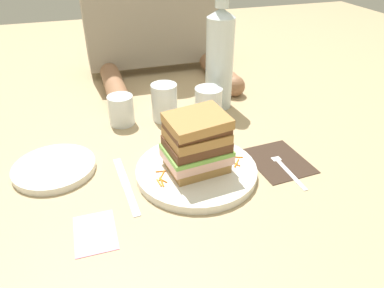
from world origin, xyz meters
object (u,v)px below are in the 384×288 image
object	(u,v)px
juice_glass	(208,107)
water_bottle	(220,59)
main_plate	(196,171)
sandwich	(197,143)
knife	(127,186)
fork	(283,165)
empty_tumbler_1	(121,110)
empty_tumbler_0	(164,102)
side_plate	(54,168)
diner_across	(154,4)
napkin_pink	(95,232)
napkin_dark	(278,161)

from	to	relation	value
juice_glass	water_bottle	world-z (taller)	water_bottle
main_plate	sandwich	xyz separation A→B (m)	(-0.00, -0.00, 0.07)
main_plate	knife	world-z (taller)	main_plate
main_plate	fork	distance (m)	0.19
main_plate	fork	bearing A→B (deg)	-9.77
main_plate	empty_tumbler_1	bearing A→B (deg)	112.63
knife	empty_tumbler_1	distance (m)	0.28
sandwich	empty_tumbler_0	distance (m)	0.27
main_plate	juice_glass	world-z (taller)	juice_glass
fork	empty_tumbler_0	bearing A→B (deg)	122.50
fork	side_plate	distance (m)	0.49
side_plate	diner_across	xyz separation A→B (m)	(0.35, 0.53, 0.22)
sandwich	juice_glass	xyz separation A→B (m)	(0.11, 0.22, -0.04)
knife	diner_across	size ratio (longest dim) A/B	0.39
knife	diner_across	world-z (taller)	diner_across
main_plate	diner_across	distance (m)	0.68
juice_glass	fork	bearing A→B (deg)	-71.63
diner_across	water_bottle	bearing A→B (deg)	-73.86
sandwich	napkin_pink	xyz separation A→B (m)	(-0.22, -0.11, -0.08)
knife	empty_tumbler_0	distance (m)	0.31
sandwich	water_bottle	distance (m)	0.35
water_bottle	diner_across	xyz separation A→B (m)	(-0.10, 0.34, 0.09)
knife	juice_glass	size ratio (longest dim) A/B	2.16
sandwich	water_bottle	world-z (taller)	water_bottle
fork	water_bottle	distance (m)	0.36
knife	empty_tumbler_0	size ratio (longest dim) A/B	2.04
fork	napkin_pink	size ratio (longest dim) A/B	1.66
knife	napkin_pink	bearing A→B (deg)	-123.23
main_plate	fork	size ratio (longest dim) A/B	1.53
side_plate	diner_across	distance (m)	0.68
main_plate	side_plate	distance (m)	0.30
side_plate	napkin_pink	xyz separation A→B (m)	(0.07, -0.21, -0.01)
napkin_dark	side_plate	distance (m)	0.49
napkin_pink	fork	bearing A→B (deg)	10.47
main_plate	empty_tumbler_0	distance (m)	0.27
napkin_dark	sandwich	bearing A→B (deg)	177.03
main_plate	empty_tumbler_1	distance (m)	0.30
knife	empty_tumbler_1	xyz separation A→B (m)	(0.03, 0.27, 0.04)
napkin_dark	fork	world-z (taller)	fork
napkin_dark	side_plate	size ratio (longest dim) A/B	0.84
main_plate	knife	size ratio (longest dim) A/B	1.27
juice_glass	side_plate	distance (m)	0.41
juice_glass	water_bottle	distance (m)	0.14
sandwich	water_bottle	xyz separation A→B (m)	(0.16, 0.30, 0.06)
water_bottle	empty_tumbler_1	world-z (taller)	water_bottle
napkin_pink	water_bottle	bearing A→B (deg)	46.53
napkin_dark	juice_glass	distance (m)	0.25
water_bottle	napkin_pink	size ratio (longest dim) A/B	3.05
main_plate	napkin_dark	distance (m)	0.19
empty_tumbler_1	water_bottle	bearing A→B (deg)	4.87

